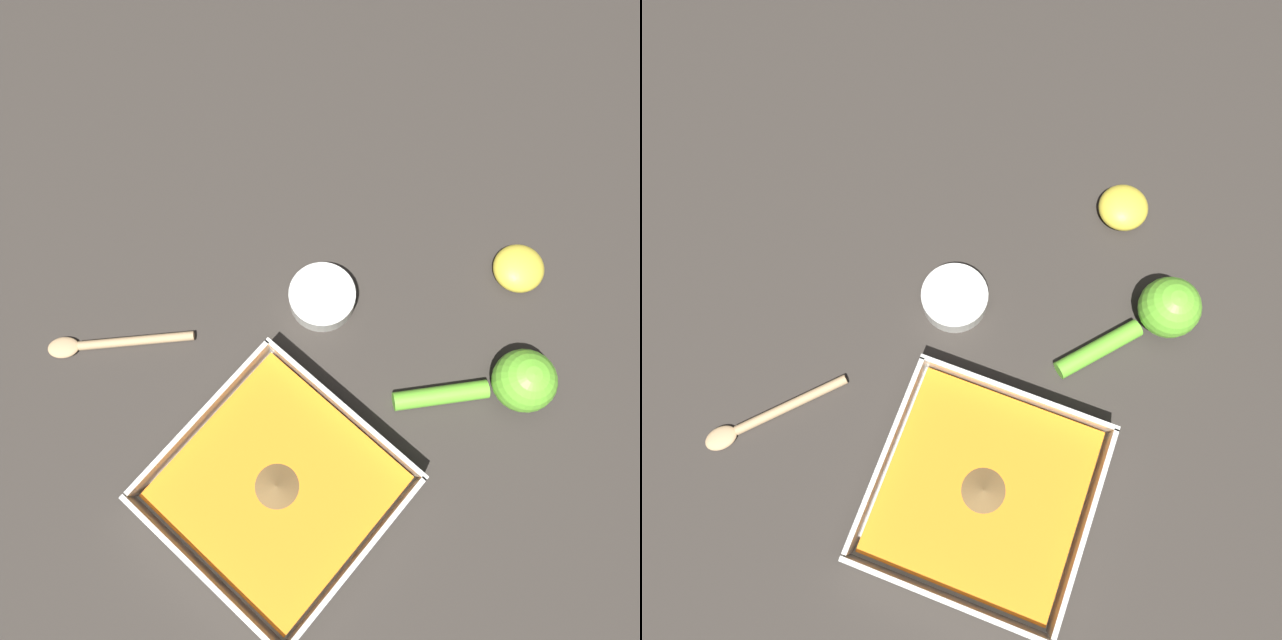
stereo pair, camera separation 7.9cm
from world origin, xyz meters
The scene contains 6 objects.
ground_plane centered at (0.00, 0.00, 0.00)m, with size 4.00×4.00×0.00m, color #332D28.
square_dish centered at (0.01, 0.00, 0.02)m, with size 0.25×0.25×0.05m.
spice_bowl centered at (0.13, -0.21, 0.01)m, with size 0.09×0.09×0.03m.
lemon_squeezer centered at (-0.12, -0.28, 0.04)m, with size 0.15×0.16×0.08m.
lemon_half centered at (-0.04, -0.41, 0.02)m, with size 0.07×0.07×0.04m.
wooden_spoon centered at (0.29, 0.01, 0.01)m, with size 0.14×0.15×0.01m.
Camera 2 is at (0.03, 0.02, 0.78)m, focal length 35.00 mm.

